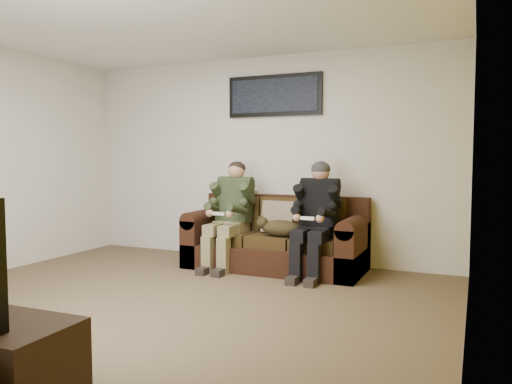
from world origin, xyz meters
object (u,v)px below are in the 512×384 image
at_px(person_right, 316,212).
at_px(framed_poster, 274,96).
at_px(person_left, 231,208).
at_px(sofa, 277,241).
at_px(cat, 280,228).

distance_m(person_right, framed_poster, 1.67).
distance_m(person_left, person_right, 1.07).
height_order(sofa, cat, sofa).
bearing_deg(sofa, cat, -62.34).
xyz_separation_m(sofa, framed_poster, (-0.20, 0.39, 1.78)).
relative_size(person_left, person_right, 0.99).
relative_size(person_right, cat, 1.95).
bearing_deg(cat, sofa, 117.66).
bearing_deg(person_left, cat, -4.42).
bearing_deg(person_right, sofa, 162.06).
bearing_deg(cat, person_right, 6.94).
bearing_deg(person_right, cat, -173.06).
height_order(sofa, framed_poster, framed_poster).
bearing_deg(framed_poster, person_left, -120.70).
relative_size(sofa, person_left, 1.64).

